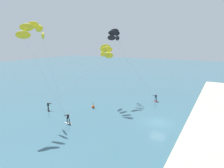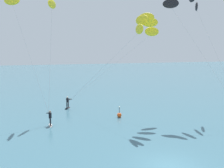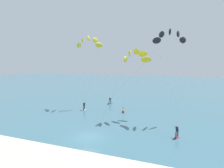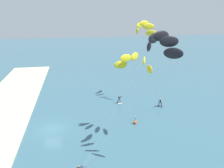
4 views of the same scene
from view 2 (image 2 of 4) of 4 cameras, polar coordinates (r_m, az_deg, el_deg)
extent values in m
plane|color=#386070|center=(18.99, 13.30, -18.07)|extent=(240.00, 240.00, 0.00)
ellipsoid|color=white|center=(28.25, -13.92, -9.17)|extent=(0.36, 1.50, 0.08)
cube|color=black|center=(27.84, -13.87, -9.31)|extent=(0.29, 0.28, 0.02)
cylinder|color=black|center=(28.33, -13.98, -8.21)|extent=(0.14, 0.14, 0.78)
cylinder|color=black|center=(27.91, -13.92, -8.45)|extent=(0.14, 0.14, 0.78)
cube|color=black|center=(27.94, -14.00, -6.97)|extent=(0.30, 0.32, 0.63)
sphere|color=#9E7051|center=(27.83, -14.03, -6.14)|extent=(0.20, 0.20, 0.20)
cylinder|color=black|center=(28.41, -14.35, -6.42)|extent=(0.17, 0.54, 0.03)
cylinder|color=black|center=(28.12, -14.40, -6.51)|extent=(0.43, 0.54, 0.15)
cylinder|color=black|center=(28.18, -13.97, -6.46)|extent=(0.17, 0.61, 0.15)
ellipsoid|color=yellow|center=(33.02, -13.60, 17.39)|extent=(1.30, 1.91, 1.10)
ellipsoid|color=yellow|center=(31.85, -21.96, 17.39)|extent=(1.91, 1.30, 1.10)
cylinder|color=#B2B2B7|center=(30.06, -13.94, 6.10)|extent=(1.14, 4.99, 12.16)
cylinder|color=#B2B2B7|center=(29.42, -18.28, 5.90)|extent=(3.42, 3.82, 12.16)
ellipsoid|color=black|center=(34.98, 18.80, 16.45)|extent=(1.30, 1.77, 1.10)
ellipsoid|color=black|center=(31.93, 13.30, 17.51)|extent=(1.77, 1.30, 1.10)
cylinder|color=#B2B2B7|center=(30.88, 23.09, 5.63)|extent=(0.28, 9.20, 12.04)
cylinder|color=#B2B2B7|center=(29.18, 20.45, 5.67)|extent=(4.02, 8.29, 12.04)
ellipsoid|color=#333338|center=(35.70, -10.13, -5.42)|extent=(1.11, 1.46, 0.08)
cube|color=black|center=(35.33, -10.42, -5.49)|extent=(0.39, 0.39, 0.02)
cylinder|color=black|center=(35.80, -9.99, -4.68)|extent=(0.14, 0.14, 0.78)
cylinder|color=black|center=(35.41, -10.30, -4.82)|extent=(0.14, 0.14, 0.78)
cube|color=black|center=(35.46, -10.17, -3.66)|extent=(0.43, 0.43, 0.63)
sphere|color=beige|center=(35.38, -10.19, -3.00)|extent=(0.20, 0.20, 0.20)
cylinder|color=black|center=(35.11, -9.46, -3.51)|extent=(0.42, 0.40, 0.03)
cylinder|color=black|center=(35.35, -9.71, -3.39)|extent=(0.59, 0.31, 0.15)
cylinder|color=black|center=(35.18, -9.93, -3.45)|extent=(0.33, 0.59, 0.15)
ellipsoid|color=yellow|center=(27.36, 6.29, 12.40)|extent=(0.35, 1.90, 1.10)
ellipsoid|color=yellow|center=(28.21, 6.91, 14.35)|extent=(1.05, 1.86, 1.10)
ellipsoid|color=yellow|center=(29.54, 7.86, 14.82)|extent=(1.58, 1.54, 1.10)
ellipsoid|color=yellow|center=(30.79, 8.69, 13.78)|extent=(1.88, 0.99, 1.10)
ellipsoid|color=yellow|center=(31.46, 9.12, 11.78)|extent=(1.90, 0.35, 1.10)
cylinder|color=#B2B2B7|center=(30.67, -2.65, 3.20)|extent=(6.29, 9.09, 8.79)
cylinder|color=#B2B2B7|center=(32.57, -0.77, 3.50)|extent=(9.31, 5.96, 8.79)
sphere|color=#EA5119|center=(30.57, 1.68, -7.13)|extent=(0.56, 0.56, 0.56)
cylinder|color=#262628|center=(30.41, 1.69, -5.99)|extent=(0.06, 0.06, 0.70)
sphere|color=#F2F2CC|center=(30.31, 1.69, -5.24)|extent=(0.12, 0.12, 0.12)
camera|label=1|loc=(22.17, -91.98, 11.53)|focal=31.56mm
camera|label=3|loc=(21.55, 91.42, 3.81)|focal=30.14mm
camera|label=4|loc=(44.09, 48.72, 17.52)|focal=33.78mm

